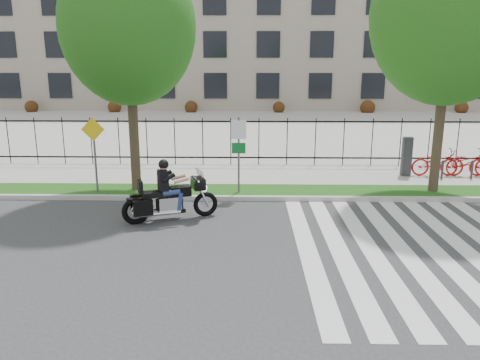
{
  "coord_description": "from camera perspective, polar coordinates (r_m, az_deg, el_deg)",
  "views": [
    {
      "loc": [
        0.82,
        -10.55,
        4.23
      ],
      "look_at": [
        0.53,
        3.0,
        0.95
      ],
      "focal_mm": 35.0,
      "sensor_mm": 36.0,
      "label": 1
    }
  ],
  "objects": [
    {
      "name": "sign_pole_regulatory",
      "position": [
        15.34,
        -0.16,
        4.25
      ],
      "size": [
        0.5,
        0.09,
        2.5
      ],
      "color": "#59595B",
      "rests_on": "grass_verge"
    },
    {
      "name": "curb",
      "position": [
        15.25,
        -1.89,
        -2.22
      ],
      "size": [
        60.0,
        0.2,
        0.15
      ],
      "primitive_type": "cube",
      "color": "#ACA9A2",
      "rests_on": "ground"
    },
    {
      "name": "sidewalk",
      "position": [
        18.49,
        -1.34,
        0.61
      ],
      "size": [
        60.0,
        3.5,
        0.15
      ],
      "primitive_type": "cube",
      "color": "#A7A39C",
      "rests_on": "ground"
    },
    {
      "name": "street_tree_2",
      "position": [
        16.78,
        24.25,
        17.9
      ],
      "size": [
        4.92,
        4.92,
        8.51
      ],
      "color": "#32261B",
      "rests_on": "grass_verge"
    },
    {
      "name": "crosswalk_stripes",
      "position": [
        12.05,
        20.77,
        -7.84
      ],
      "size": [
        5.7,
        8.0,
        0.01
      ],
      "primitive_type": null,
      "color": "silver",
      "rests_on": "ground"
    },
    {
      "name": "grass_verge",
      "position": [
        16.07,
        -1.73,
        -1.4
      ],
      "size": [
        60.0,
        1.5,
        0.15
      ],
      "primitive_type": "cube",
      "color": "#1C5014",
      "rests_on": "ground"
    },
    {
      "name": "iron_fence",
      "position": [
        20.01,
        -1.14,
        4.74
      ],
      "size": [
        30.0,
        0.06,
        2.0
      ],
      "primitive_type": null,
      "color": "black",
      "rests_on": "sidewalk"
    },
    {
      "name": "sign_pole_warning",
      "position": [
        16.17,
        -17.36,
        4.13
      ],
      "size": [
        0.78,
        0.09,
        2.49
      ],
      "color": "#59595B",
      "rests_on": "grass_verge"
    },
    {
      "name": "street_tree_1",
      "position": [
        16.03,
        -13.48,
        17.69
      ],
      "size": [
        4.34,
        4.34,
        7.83
      ],
      "color": "#32261B",
      "rests_on": "grass_verge"
    },
    {
      "name": "plaza",
      "position": [
        35.8,
        -0.09,
        6.88
      ],
      "size": [
        80.0,
        34.0,
        0.1
      ],
      "primitive_type": "cube",
      "color": "#A7A39C",
      "rests_on": "ground"
    },
    {
      "name": "motorcycle_rider",
      "position": [
        13.3,
        -8.51,
        -1.92
      ],
      "size": [
        2.61,
        1.39,
        2.12
      ],
      "color": "black",
      "rests_on": "ground"
    },
    {
      "name": "office_building",
      "position": [
        55.77,
        0.4,
        19.49
      ],
      "size": [
        60.0,
        21.9,
        20.15
      ],
      "color": "gray",
      "rests_on": "ground"
    },
    {
      "name": "ground",
      "position": [
        11.4,
        -3.0,
        -8.21
      ],
      "size": [
        120.0,
        120.0,
        0.0
      ],
      "primitive_type": "plane",
      "color": "#323335",
      "rests_on": "ground"
    },
    {
      "name": "lamp_post_right",
      "position": [
        24.37,
        23.74,
        10.06
      ],
      "size": [
        1.06,
        0.7,
        4.25
      ],
      "color": "black",
      "rests_on": "ground"
    }
  ]
}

